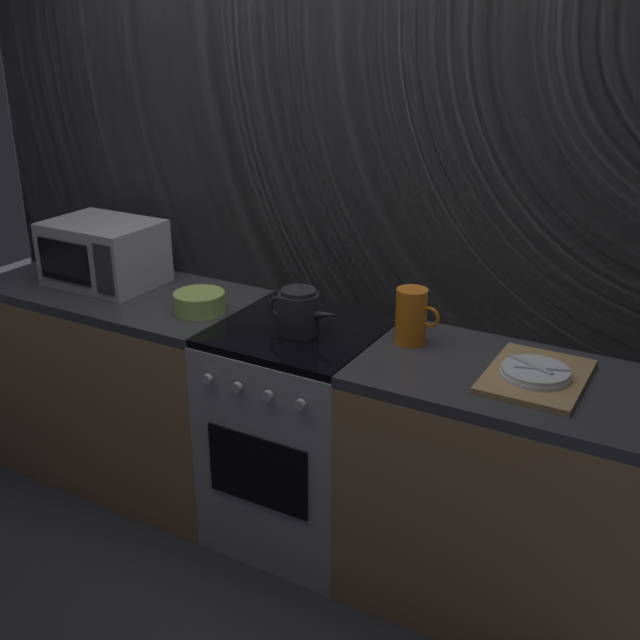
% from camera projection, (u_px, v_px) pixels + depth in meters
% --- Properties ---
extents(ground_plane, '(8.00, 8.00, 0.00)m').
position_uv_depth(ground_plane, '(302.00, 528.00, 3.15)').
color(ground_plane, '#2D2D33').
extents(back_wall, '(3.60, 0.05, 2.40)m').
position_uv_depth(back_wall, '(341.00, 230.00, 2.96)').
color(back_wall, gray).
rests_on(back_wall, ground_plane).
extents(counter_left, '(1.20, 0.60, 0.90)m').
position_uv_depth(counter_left, '(128.00, 383.00, 3.39)').
color(counter_left, '#997251').
rests_on(counter_left, ground_plane).
extents(stove_unit, '(0.60, 0.63, 0.90)m').
position_uv_depth(stove_unit, '(300.00, 434.00, 2.98)').
color(stove_unit, '#9E9EA3').
rests_on(stove_unit, ground_plane).
extents(counter_right, '(1.20, 0.60, 0.90)m').
position_uv_depth(counter_right, '(528.00, 501.00, 2.57)').
color(counter_right, '#997251').
rests_on(counter_right, ground_plane).
extents(microwave, '(0.46, 0.35, 0.27)m').
position_uv_depth(microwave, '(104.00, 253.00, 3.24)').
color(microwave, '#B2B2B7').
rests_on(microwave, counter_left).
extents(kettle, '(0.28, 0.15, 0.17)m').
position_uv_depth(kettle, '(299.00, 312.00, 2.75)').
color(kettle, '#262628').
rests_on(kettle, stove_unit).
extents(mixing_bowl, '(0.20, 0.20, 0.08)m').
position_uv_depth(mixing_bowl, '(200.00, 302.00, 2.95)').
color(mixing_bowl, '#B7D166').
rests_on(mixing_bowl, counter_left).
extents(pitcher, '(0.16, 0.11, 0.20)m').
position_uv_depth(pitcher, '(412.00, 316.00, 2.66)').
color(pitcher, orange).
rests_on(pitcher, counter_right).
extents(dish_pile, '(0.30, 0.40, 0.06)m').
position_uv_depth(dish_pile, '(536.00, 375.00, 2.41)').
color(dish_pile, tan).
rests_on(dish_pile, counter_right).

